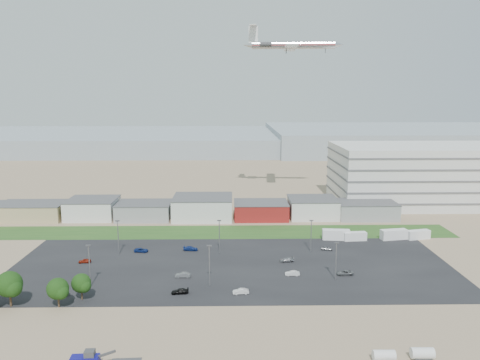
{
  "coord_description": "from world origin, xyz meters",
  "views": [
    {
      "loc": [
        5.19,
        -101.85,
        46.1
      ],
      "look_at": [
        7.29,
        22.0,
        23.52
      ],
      "focal_mm": 35.0,
      "sensor_mm": 36.0,
      "label": 1
    }
  ],
  "objects_px": {
    "storage_tank_nw": "(384,355)",
    "parked_car_5": "(85,261)",
    "parked_car_6": "(191,248)",
    "parked_car_9": "(141,250)",
    "parked_car_4": "(183,275)",
    "parked_car_13": "(241,291)",
    "box_trailer_a": "(336,235)",
    "parked_car_1": "(292,273)",
    "airliner": "(293,45)",
    "telehandler": "(85,359)",
    "parked_car_0": "(345,273)",
    "parked_car_10": "(60,293)",
    "parked_car_12": "(287,260)",
    "parked_car_3": "(180,291)",
    "parked_car_8": "(327,249)"
  },
  "relations": [
    {
      "from": "parked_car_6",
      "to": "parked_car_12",
      "type": "relative_size",
      "value": 1.09
    },
    {
      "from": "parked_car_0",
      "to": "parked_car_10",
      "type": "height_order",
      "value": "parked_car_10"
    },
    {
      "from": "parked_car_1",
      "to": "parked_car_9",
      "type": "height_order",
      "value": "parked_car_1"
    },
    {
      "from": "parked_car_6",
      "to": "parked_car_9",
      "type": "height_order",
      "value": "parked_car_6"
    },
    {
      "from": "telehandler",
      "to": "parked_car_9",
      "type": "height_order",
      "value": "telehandler"
    },
    {
      "from": "parked_car_4",
      "to": "storage_tank_nw",
      "type": "bearing_deg",
      "value": 45.56
    },
    {
      "from": "parked_car_10",
      "to": "box_trailer_a",
      "type": "bearing_deg",
      "value": -67.32
    },
    {
      "from": "storage_tank_nw",
      "to": "box_trailer_a",
      "type": "distance_m",
      "value": 70.59
    },
    {
      "from": "telehandler",
      "to": "storage_tank_nw",
      "type": "distance_m",
      "value": 51.83
    },
    {
      "from": "parked_car_3",
      "to": "parked_car_4",
      "type": "xyz_separation_m",
      "value": [
        -0.32,
        10.02,
        0.05
      ]
    },
    {
      "from": "parked_car_3",
      "to": "parked_car_6",
      "type": "distance_m",
      "value": 31.04
    },
    {
      "from": "parked_car_4",
      "to": "parked_car_6",
      "type": "height_order",
      "value": "parked_car_4"
    },
    {
      "from": "parked_car_6",
      "to": "storage_tank_nw",
      "type": "bearing_deg",
      "value": -140.7
    },
    {
      "from": "parked_car_8",
      "to": "parked_car_9",
      "type": "relative_size",
      "value": 0.77
    },
    {
      "from": "box_trailer_a",
      "to": "parked_car_8",
      "type": "relative_size",
      "value": 2.71
    },
    {
      "from": "storage_tank_nw",
      "to": "parked_car_5",
      "type": "relative_size",
      "value": 1.14
    },
    {
      "from": "parked_car_0",
      "to": "parked_car_10",
      "type": "bearing_deg",
      "value": -84.16
    },
    {
      "from": "parked_car_3",
      "to": "parked_car_8",
      "type": "height_order",
      "value": "parked_car_3"
    },
    {
      "from": "parked_car_5",
      "to": "parked_car_10",
      "type": "distance_m",
      "value": 21.59
    },
    {
      "from": "storage_tank_nw",
      "to": "parked_car_4",
      "type": "distance_m",
      "value": 55.45
    },
    {
      "from": "parked_car_0",
      "to": "box_trailer_a",
      "type": "bearing_deg",
      "value": 168.46
    },
    {
      "from": "airliner",
      "to": "parked_car_9",
      "type": "bearing_deg",
      "value": -122.56
    },
    {
      "from": "parked_car_5",
      "to": "parked_car_0",
      "type": "bearing_deg",
      "value": 74.79
    },
    {
      "from": "parked_car_10",
      "to": "parked_car_12",
      "type": "height_order",
      "value": "parked_car_10"
    },
    {
      "from": "parked_car_8",
      "to": "parked_car_3",
      "type": "bearing_deg",
      "value": 134.65
    },
    {
      "from": "airliner",
      "to": "parked_car_13",
      "type": "distance_m",
      "value": 123.46
    },
    {
      "from": "parked_car_8",
      "to": "parked_car_13",
      "type": "distance_m",
      "value": 40.7
    },
    {
      "from": "parked_car_4",
      "to": "airliner",
      "type": "bearing_deg",
      "value": 157.4
    },
    {
      "from": "parked_car_13",
      "to": "box_trailer_a",
      "type": "bearing_deg",
      "value": 138.18
    },
    {
      "from": "parked_car_4",
      "to": "parked_car_9",
      "type": "relative_size",
      "value": 0.94
    },
    {
      "from": "storage_tank_nw",
      "to": "parked_car_1",
      "type": "relative_size",
      "value": 1.03
    },
    {
      "from": "parked_car_4",
      "to": "box_trailer_a",
      "type": "bearing_deg",
      "value": 124.4
    },
    {
      "from": "box_trailer_a",
      "to": "parked_car_9",
      "type": "distance_m",
      "value": 61.76
    },
    {
      "from": "telehandler",
      "to": "airliner",
      "type": "height_order",
      "value": "airliner"
    },
    {
      "from": "airliner",
      "to": "parked_car_12",
      "type": "bearing_deg",
      "value": -93.39
    },
    {
      "from": "storage_tank_nw",
      "to": "parked_car_12",
      "type": "height_order",
      "value": "storage_tank_nw"
    },
    {
      "from": "parked_car_0",
      "to": "parked_car_13",
      "type": "distance_m",
      "value": 29.56
    },
    {
      "from": "parked_car_9",
      "to": "parked_car_8",
      "type": "bearing_deg",
      "value": -81.92
    },
    {
      "from": "box_trailer_a",
      "to": "parked_car_9",
      "type": "xyz_separation_m",
      "value": [
        -60.73,
        -11.2,
        -1.06
      ]
    },
    {
      "from": "airliner",
      "to": "parked_car_6",
      "type": "height_order",
      "value": "airliner"
    },
    {
      "from": "storage_tank_nw",
      "to": "parked_car_0",
      "type": "xyz_separation_m",
      "value": [
        2.75,
        40.04,
        -0.56
      ]
    },
    {
      "from": "storage_tank_nw",
      "to": "parked_car_13",
      "type": "distance_m",
      "value": 37.85
    },
    {
      "from": "parked_car_5",
      "to": "parked_car_4",
      "type": "bearing_deg",
      "value": 61.84
    },
    {
      "from": "parked_car_13",
      "to": "parked_car_12",
      "type": "bearing_deg",
      "value": 143.4
    },
    {
      "from": "parked_car_12",
      "to": "parked_car_5",
      "type": "bearing_deg",
      "value": -96.06
    },
    {
      "from": "parked_car_6",
      "to": "airliner",
      "type": "bearing_deg",
      "value": -22.64
    },
    {
      "from": "airliner",
      "to": "parked_car_5",
      "type": "xyz_separation_m",
      "value": [
        -67.27,
        -79.86,
        -66.42
      ]
    },
    {
      "from": "parked_car_13",
      "to": "parked_car_10",
      "type": "bearing_deg",
      "value": -94.3
    },
    {
      "from": "telehandler",
      "to": "parked_car_5",
      "type": "height_order",
      "value": "telehandler"
    },
    {
      "from": "parked_car_1",
      "to": "parked_car_5",
      "type": "xyz_separation_m",
      "value": [
        -56.74,
        10.27,
        -0.04
      ]
    }
  ]
}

